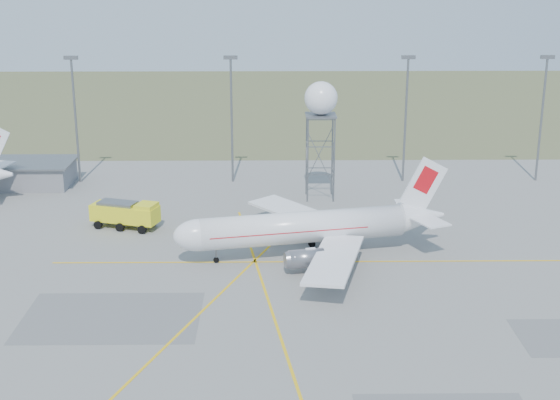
{
  "coord_description": "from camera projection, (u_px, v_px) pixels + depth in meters",
  "views": [
    {
      "loc": [
        -3.73,
        -57.4,
        34.65
      ],
      "look_at": [
        -2.55,
        40.0,
        4.74
      ],
      "focal_mm": 50.0,
      "sensor_mm": 36.0,
      "label": 1
    }
  ],
  "objects": [
    {
      "name": "grass_strip",
      "position": [
        285.0,
        103.0,
        198.9
      ],
      "size": [
        400.0,
        120.0,
        0.03
      ],
      "primitive_type": "cube",
      "color": "#4B5D33",
      "rests_on": "ground"
    },
    {
      "name": "mast_a",
      "position": [
        75.0,
        109.0,
        124.22
      ],
      "size": [
        2.2,
        0.5,
        20.5
      ],
      "color": "slate",
      "rests_on": "ground"
    },
    {
      "name": "mast_c",
      "position": [
        406.0,
        108.0,
        124.84
      ],
      "size": [
        2.2,
        0.5,
        20.5
      ],
      "color": "slate",
      "rests_on": "ground"
    },
    {
      "name": "ground",
      "position": [
        316.0,
        394.0,
        65.08
      ],
      "size": [
        400.0,
        400.0,
        0.0
      ],
      "primitive_type": "plane",
      "color": "gray",
      "rests_on": "ground"
    },
    {
      "name": "building_grey",
      "position": [
        14.0,
        174.0,
        125.16
      ],
      "size": [
        19.0,
        10.0,
        3.9
      ],
      "color": "gray",
      "rests_on": "ground"
    },
    {
      "name": "airliner_main",
      "position": [
        307.0,
        228.0,
        94.83
      ],
      "size": [
        34.16,
        32.67,
        11.68
      ],
      "rotation": [
        0.0,
        0.0,
        3.35
      ],
      "color": "white",
      "rests_on": "ground"
    },
    {
      "name": "fire_truck",
      "position": [
        127.0,
        215.0,
        105.27
      ],
      "size": [
        9.71,
        5.86,
        3.69
      ],
      "rotation": [
        0.0,
        0.0,
        -0.31
      ],
      "color": "yellow",
      "rests_on": "ground"
    },
    {
      "name": "radar_tower",
      "position": [
        320.0,
        134.0,
        116.21
      ],
      "size": [
        4.92,
        4.92,
        17.82
      ],
      "color": "slate",
      "rests_on": "ground"
    },
    {
      "name": "mast_d",
      "position": [
        543.0,
        108.0,
        125.09
      ],
      "size": [
        2.2,
        0.5,
        20.5
      ],
      "color": "slate",
      "rests_on": "ground"
    },
    {
      "name": "mast_b",
      "position": [
        231.0,
        109.0,
        124.51
      ],
      "size": [
        2.2,
        0.5,
        20.5
      ],
      "color": "slate",
      "rests_on": "ground"
    }
  ]
}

